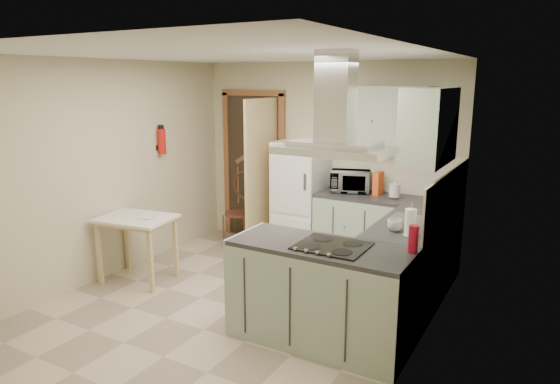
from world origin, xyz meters
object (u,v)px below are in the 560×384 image
Objects in this scene: drop_leaf_table at (138,249)px; bentwood_chair at (240,213)px; microwave at (350,181)px; fridge at (301,198)px; extractor_hood at (335,150)px; peninsula at (320,294)px.

drop_leaf_table is 0.86× the size of bentwood_chair.
bentwood_chair is (0.33, 1.59, 0.09)m from drop_leaf_table.
fridge is at bearing 166.02° from microwave.
microwave reaches higher than bentwood_chair.
microwave is at bearing 107.97° from extractor_hood.
extractor_hood is 2.84m from drop_leaf_table.
extractor_hood is 1.11× the size of drop_leaf_table.
fridge is 0.97× the size of peninsula.
fridge reaches higher than drop_leaf_table.
bentwood_chair reaches higher than peninsula.
extractor_hood reaches higher than fridge.
microwave is (1.51, 0.24, 0.56)m from bentwood_chair.
fridge is at bearing 121.74° from peninsula.
drop_leaf_table is at bearing -154.23° from microwave.
bentwood_chair is 1.97× the size of microwave.
peninsula is 2.75m from bentwood_chair.
extractor_hood is at bearing 0.00° from peninsula.
bentwood_chair is at bearing 69.95° from drop_leaf_table.
peninsula is 1.91× the size of drop_leaf_table.
extractor_hood reaches higher than bentwood_chair.
fridge is 1.59× the size of bentwood_chair.
drop_leaf_table is at bearing -123.61° from fridge.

